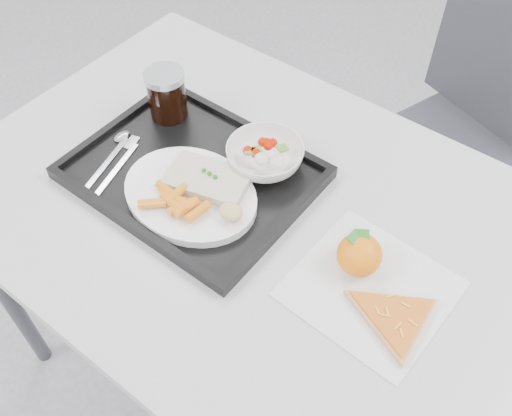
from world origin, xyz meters
TOP-DOWN VIEW (x-y plane):
  - table at (0.00, 0.30)m, footprint 1.20×0.80m
  - chair at (0.16, 1.04)m, footprint 0.53×0.54m
  - tray at (-0.16, 0.29)m, footprint 0.45×0.35m
  - dinner_plate at (-0.12, 0.24)m, footprint 0.27×0.27m
  - fish_fillet at (-0.10, 0.27)m, footprint 0.17×0.13m
  - bread_roll at (-0.01, 0.23)m, footprint 0.06×0.05m
  - salad_bowl at (-0.06, 0.39)m, footprint 0.15×0.15m
  - cola_glass at (-0.31, 0.38)m, footprint 0.08×0.08m
  - cutlery at (-0.31, 0.23)m, footprint 0.10×0.17m
  - napkin at (0.25, 0.28)m, footprint 0.26×0.25m
  - tangerine at (0.21, 0.30)m, footprint 0.09×0.09m
  - pizza_slice at (0.31, 0.25)m, footprint 0.20×0.20m
  - carrot_pile at (-0.11, 0.19)m, footprint 0.12×0.09m
  - salad_contents at (-0.05, 0.39)m, footprint 0.09×0.07m

SIDE VIEW (x-z plane):
  - chair at x=0.16m, z-range 0.07..1.00m
  - table at x=0.00m, z-range 0.31..1.06m
  - napkin at x=0.25m, z-range 0.75..0.75m
  - tray at x=-0.16m, z-range 0.75..0.77m
  - pizza_slice at x=0.31m, z-range 0.75..0.77m
  - cutlery at x=-0.31m, z-range 0.76..0.77m
  - dinner_plate at x=-0.12m, z-range 0.77..0.78m
  - tangerine at x=0.21m, z-range 0.75..0.82m
  - salad_bowl at x=-0.06m, z-range 0.77..0.81m
  - fish_fillet at x=-0.10m, z-range 0.78..0.81m
  - carrot_pile at x=-0.11m, z-range 0.78..0.81m
  - bread_roll at x=-0.01m, z-range 0.78..0.81m
  - salad_contents at x=-0.05m, z-range 0.79..0.81m
  - cola_glass at x=-0.31m, z-range 0.77..0.88m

